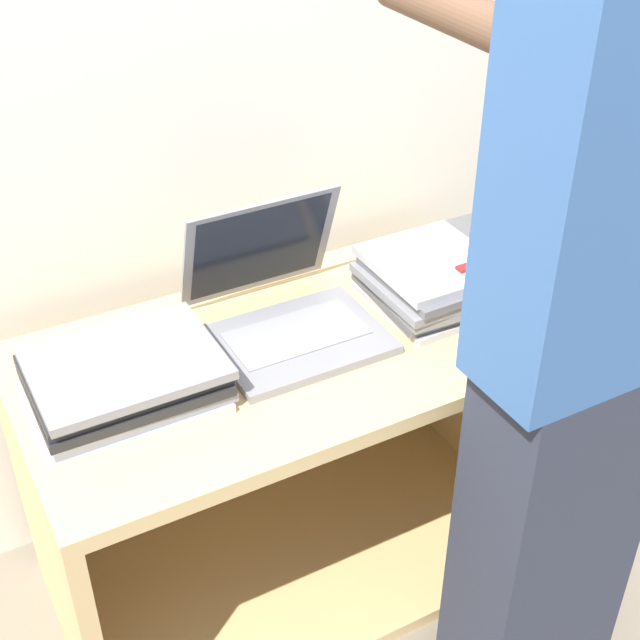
{
  "coord_description": "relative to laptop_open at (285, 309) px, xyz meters",
  "views": [
    {
      "loc": [
        -0.7,
        -1.07,
        1.82
      ],
      "look_at": [
        0.0,
        0.22,
        0.81
      ],
      "focal_mm": 50.0,
      "sensor_mm": 36.0,
      "label": 1
    }
  ],
  "objects": [
    {
      "name": "wall_back",
      "position": [
        0.0,
        0.36,
        0.45
      ],
      "size": [
        8.0,
        0.05,
        2.4
      ],
      "color": "silver",
      "rests_on": "ground_plane"
    },
    {
      "name": "cart",
      "position": [
        0.0,
        0.01,
        -0.4
      ],
      "size": [
        1.21,
        0.63,
        0.69
      ],
      "color": "tan",
      "rests_on": "ground_plane"
    },
    {
      "name": "laptop_open",
      "position": [
        0.0,
        0.0,
        0.0
      ],
      "size": [
        0.36,
        0.37,
        0.28
      ],
      "color": "gray",
      "rests_on": "cart"
    },
    {
      "name": "laptop_stack_left",
      "position": [
        -0.38,
        -0.06,
        -0.01
      ],
      "size": [
        0.37,
        0.29,
        0.1
      ],
      "color": "#B7B7BC",
      "rests_on": "cart"
    },
    {
      "name": "laptop_stack_right",
      "position": [
        0.39,
        -0.06,
        0.0
      ],
      "size": [
        0.38,
        0.3,
        0.12
      ],
      "color": "#B7B7BC",
      "rests_on": "cart"
    },
    {
      "name": "person",
      "position": [
        0.31,
        -0.55,
        0.15
      ],
      "size": [
        0.4,
        0.54,
        1.77
      ],
      "color": "#2D3342",
      "rests_on": "ground_plane"
    },
    {
      "name": "inventory_tag",
      "position": [
        0.39,
        -0.13,
        0.06
      ],
      "size": [
        0.06,
        0.02,
        0.01
      ],
      "color": "red",
      "rests_on": "laptop_stack_right"
    }
  ]
}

